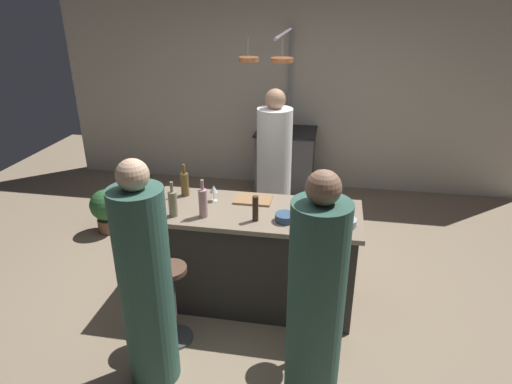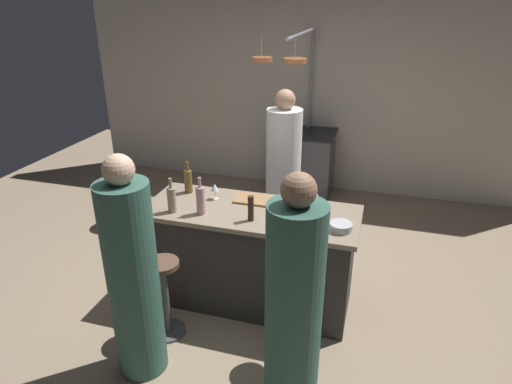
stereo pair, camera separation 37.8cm
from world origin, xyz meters
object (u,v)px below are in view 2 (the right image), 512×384
stove_range (304,163)px  wine_glass_by_chef (314,193)px  bar_stool_left (165,295)px  wine_glass_near_right_guest (314,202)px  chef (283,177)px  guest_right (294,310)px  wine_bottle_rose (201,200)px  mixing_bowl_wooden (310,219)px  cutting_board (254,199)px  wine_glass_near_left_guest (215,188)px  wine_bottle_white (172,199)px  potted_plant (122,202)px  pepper_mill (251,208)px  mixing_bowl_blue (281,219)px  guest_left (133,279)px  bar_stool_right (298,320)px  mixing_bowl_steel (341,227)px  wine_bottle_amber (188,181)px

stove_range → wine_glass_by_chef: size_ratio=6.10×
bar_stool_left → wine_glass_near_right_guest: wine_glass_near_right_guest is taller
chef → guest_right: (0.55, -2.06, -0.01)m
chef → wine_bottle_rose: size_ratio=5.35×
mixing_bowl_wooden → stove_range: bearing=101.4°
cutting_board → wine_glass_near_left_guest: (-0.33, -0.07, 0.10)m
cutting_board → wine_glass_near_left_guest: 0.35m
wine_bottle_white → wine_glass_near_right_guest: 1.16m
potted_plant → pepper_mill: size_ratio=2.48×
wine_bottle_white → mixing_bowl_blue: bearing=4.3°
pepper_mill → potted_plant: bearing=149.9°
chef → bar_stool_left: bearing=-108.3°
chef → potted_plant: 1.99m
wine_glass_near_right_guest → mixing_bowl_wooden: (-0.00, -0.17, -0.07)m
guest_left → mixing_bowl_blue: (0.83, 0.85, 0.16)m
guest_right → cutting_board: 1.35m
guest_left → pepper_mill: guest_left is taller
wine_glass_near_right_guest → bar_stool_right: bearing=-87.5°
chef → wine_glass_near_left_guest: bearing=-113.2°
pepper_mill → mixing_bowl_wooden: pepper_mill is taller
mixing_bowl_steel → wine_bottle_amber: bearing=166.9°
wine_bottle_white → mixing_bowl_blue: wine_bottle_white is taller
stove_range → mixing_bowl_blue: 2.65m
guest_left → mixing_bowl_wooden: bearing=40.4°
stove_range → mixing_bowl_blue: size_ratio=5.43×
wine_bottle_rose → wine_bottle_amber: 0.46m
guest_left → wine_bottle_amber: guest_left is taller
guest_right → wine_glass_by_chef: guest_right is taller
bar_stool_left → mixing_bowl_blue: 1.09m
mixing_bowl_wooden → pepper_mill: bearing=-169.7°
potted_plant → mixing_bowl_wooden: size_ratio=3.07×
wine_glass_by_chef → stove_range: bearing=102.5°
wine_glass_near_right_guest → pepper_mill: bearing=-150.7°
potted_plant → wine_bottle_amber: size_ratio=1.77×
bar_stool_right → wine_glass_near_left_guest: size_ratio=4.66×
guest_left → wine_glass_near_right_guest: guest_left is taller
guest_left → wine_glass_near_right_guest: bearing=45.5°
wine_bottle_white → wine_glass_by_chef: 1.19m
potted_plant → pepper_mill: 2.36m
chef → mixing_bowl_steel: chef is taller
pepper_mill → mixing_bowl_blue: size_ratio=1.28×
wine_bottle_rose → wine_bottle_white: (-0.24, -0.03, -0.01)m
pepper_mill → wine_bottle_rose: size_ratio=0.66×
guest_right → guest_left: guest_right is taller
potted_plant → cutting_board: 2.10m
bar_stool_right → pepper_mill: 0.91m
bar_stool_right → bar_stool_left: size_ratio=1.00×
potted_plant → wine_bottle_amber: bearing=-31.4°
guest_left → guest_right: bearing=-1.1°
cutting_board → mixing_bowl_wooden: size_ratio=1.89×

